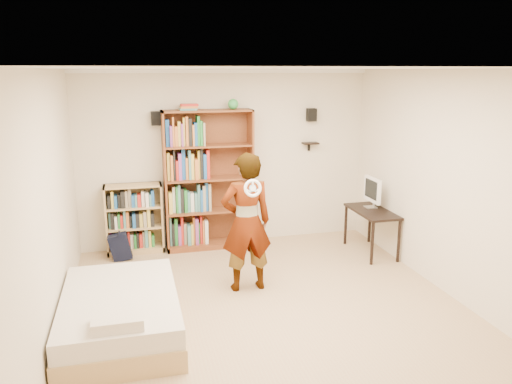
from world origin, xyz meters
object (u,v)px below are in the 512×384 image
daybed (120,309)px  low_bookshelf (134,219)px  tall_bookshelf (209,180)px  computer_desk (371,231)px  person (246,222)px

daybed → low_bookshelf: bearing=85.3°
tall_bookshelf → daybed: bearing=-119.1°
computer_desk → daybed: 3.93m
computer_desk → person: bearing=-159.6°
low_bookshelf → computer_desk: bearing=-14.7°
computer_desk → daybed: bearing=-157.3°
low_bookshelf → tall_bookshelf: bearing=-1.9°
low_bookshelf → computer_desk: size_ratio=1.08×
daybed → person: size_ratio=1.05×
tall_bookshelf → daybed: size_ratio=1.16×
tall_bookshelf → person: size_ratio=1.22×
tall_bookshelf → low_bookshelf: size_ratio=2.03×
computer_desk → person: size_ratio=0.56×
tall_bookshelf → daybed: (-1.32, -2.38, -0.79)m
low_bookshelf → person: 2.17m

